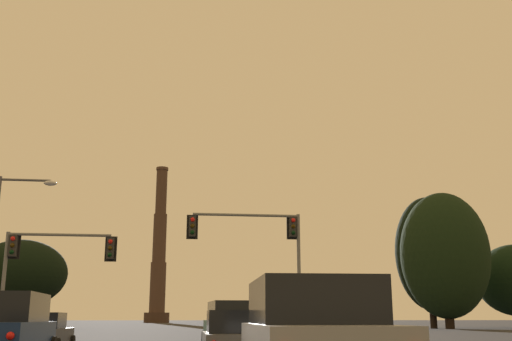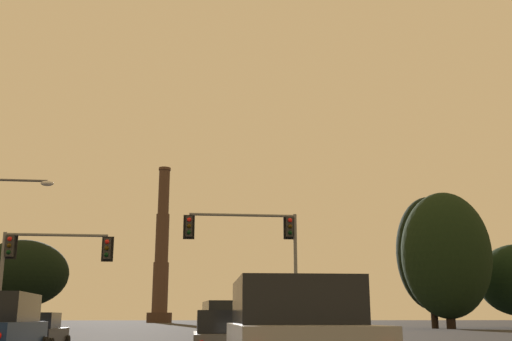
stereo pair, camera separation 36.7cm
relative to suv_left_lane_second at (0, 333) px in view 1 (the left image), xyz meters
The scene contains 11 objects.
suv_left_lane_second is the anchor object (origin of this frame).
suv_right_lane_third 8.93m from the suv_left_lane_second, 44.11° to the right, with size 2.26×4.96×1.86m.
suv_right_lane_front 9.65m from the suv_left_lane_second, 48.31° to the left, with size 2.32×4.98×1.86m.
hatchback_left_lane_front 7.19m from the suv_left_lane_second, 94.48° to the left, with size 1.95×4.12×1.44m.
traffic_light_overhead_right 17.32m from the suv_left_lane_second, 59.75° to the left, with size 5.96×0.50×6.50m.
traffic_light_overhead_left 15.01m from the suv_left_lane_second, 98.74° to the left, with size 5.40×0.50×5.32m.
street_lamp 15.37m from the suv_left_lane_second, 106.25° to the left, with size 2.83×0.36×8.01m.
smokestack 142.61m from the suv_left_lane_second, 90.41° to the left, with size 6.39×6.39×40.37m.
treeline_far_right 63.64m from the suv_left_lane_second, 55.72° to the left, with size 10.55×9.50×15.99m.
treeline_far_left 64.75m from the suv_left_lane_second, 57.54° to the left, with size 8.20×7.38×15.81m.
treeline_center_left 62.02m from the suv_left_lane_second, 103.66° to the left, with size 10.88×9.79×10.48m.
Camera 1 is at (1.36, -1.27, 1.26)m, focal length 42.00 mm.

